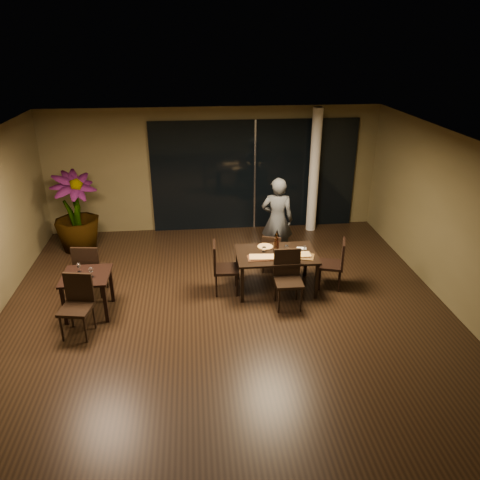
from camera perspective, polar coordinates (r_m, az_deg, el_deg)
The scene contains 32 objects.
ground at distance 8.38m, azimuth -1.60°, elevation -8.95°, with size 8.00×8.00×0.00m, color black.
wall_back at distance 11.49m, azimuth -3.27°, elevation 8.56°, with size 8.00×0.10×3.00m, color brown.
wall_front at distance 4.29m, azimuth 2.65°, elevation -21.59°, with size 8.00×0.10×3.00m, color brown.
wall_right at distance 8.90m, azimuth 25.27°, elevation 1.51°, with size 0.10×8.00×3.00m, color brown.
ceiling at distance 7.19m, azimuth -1.88°, elevation 11.65°, with size 8.00×8.00×0.04m, color silver.
window_panel at distance 11.53m, azimuth 1.79°, elevation 7.87°, with size 5.00×0.06×2.70m, color black.
column at distance 11.46m, azimuth 9.03°, elevation 8.27°, with size 0.24×0.24×3.00m, color silver.
main_table at distance 8.85m, azimuth 4.41°, elevation -2.08°, with size 1.50×1.00×0.75m.
side_table at distance 8.52m, azimuth -18.18°, elevation -4.81°, with size 0.80×0.80×0.75m.
chair_main_far at distance 9.54m, azimuth 3.90°, elevation -1.42°, with size 0.49×0.49×0.84m.
chair_main_near at distance 8.42m, azimuth 5.85°, elevation -4.30°, with size 0.49×0.49×1.04m.
chair_main_left at distance 8.77m, azimuth -2.30°, elevation -3.09°, with size 0.49×0.49×1.01m.
chair_main_right at distance 9.13m, azimuth 11.59°, elevation -2.58°, with size 0.57×0.57×0.98m.
chair_side_far at distance 9.08m, azimuth -17.90°, elevation -3.20°, with size 0.54×0.54×1.05m.
chair_side_near at distance 8.07m, azimuth -19.20°, elevation -7.10°, with size 0.55×0.55×1.03m.
diner at distance 9.93m, azimuth 4.55°, elevation 2.47°, with size 0.63×0.42×1.84m, color #303235.
potted_plant at distance 11.01m, azimuth -19.39°, elevation 3.20°, with size 0.98×0.98×1.79m, color #1C4E1A.
pizza_board_left at distance 8.61m, azimuth 2.72°, elevation -2.21°, with size 0.54×0.27×0.01m, color #3F2414.
pizza_board_right at distance 8.75m, azimuth 7.03°, elevation -1.93°, with size 0.60×0.30×0.01m, color #4C3418.
oblong_pizza_left at distance 8.60m, azimuth 2.72°, elevation -2.11°, with size 0.45×0.21×0.02m, color #670C09, non-canonical shape.
oblong_pizza_right at distance 8.74m, azimuth 7.04°, elevation -1.83°, with size 0.47×0.21×0.02m, color #6B090C, non-canonical shape.
round_pizza at distance 9.06m, azimuth 3.08°, elevation -0.83°, with size 0.29×0.29×0.01m, color #C44515.
bottle_a at distance 8.76m, azimuth 4.31°, elevation -0.73°, with size 0.07×0.07×0.30m, color black, non-canonical shape.
bottle_b at distance 8.79m, azimuth 4.57°, elevation -0.62°, with size 0.07×0.07×0.31m, color black, non-canonical shape.
bottle_c at distance 8.85m, azimuth 4.44°, elevation -0.31°, with size 0.08×0.08×0.34m, color black, non-canonical shape.
tumbler_left at distance 8.86m, azimuth 2.96°, elevation -1.15°, with size 0.08×0.08×0.09m, color white.
tumbler_right at distance 8.96m, azimuth 5.69°, elevation -0.94°, with size 0.07×0.07×0.09m, color white.
napkin_near at distance 8.82m, azimuth 7.90°, elevation -1.77°, with size 0.18×0.10×0.01m, color silver.
napkin_far at distance 9.05m, azimuth 7.51°, elevation -1.03°, with size 0.18×0.10×0.01m, color silver.
wine_glass_a at distance 8.56m, azimuth -19.05°, elevation -3.23°, with size 0.07×0.07×0.16m, color white, non-canonical shape.
wine_glass_b at distance 8.33m, azimuth -17.69°, elevation -3.77°, with size 0.08×0.08×0.17m, color white, non-canonical shape.
side_napkin at distance 8.26m, azimuth -18.50°, elevation -4.75°, with size 0.18×0.11×0.01m, color white.
Camera 1 is at (-0.49, -7.01, 4.57)m, focal length 35.00 mm.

